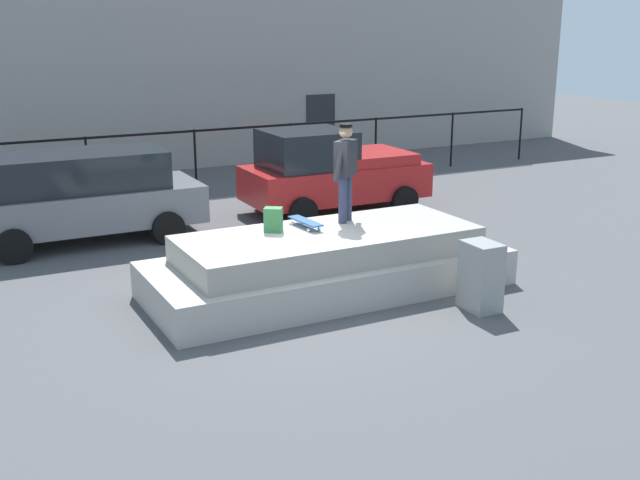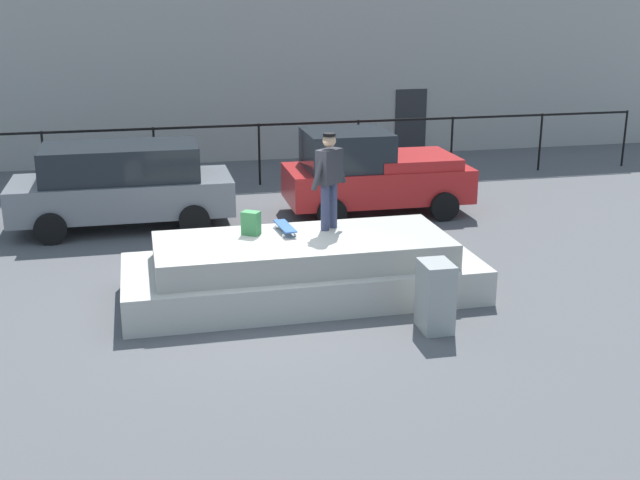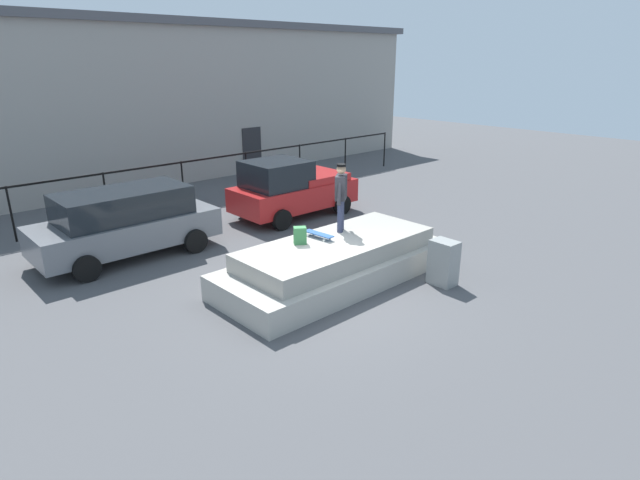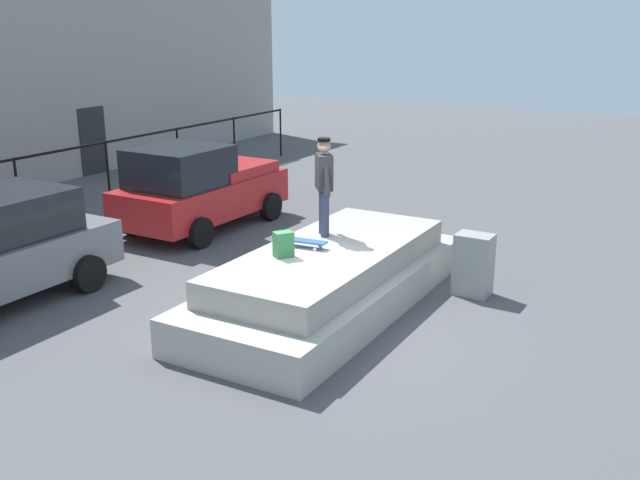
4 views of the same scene
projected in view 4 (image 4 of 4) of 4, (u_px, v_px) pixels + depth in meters
The scene contains 7 objects.
ground_plane at pixel (319, 324), 10.95m from camera, with size 60.00×60.00×0.00m, color #4C4C4F.
concrete_ledge at pixel (331, 279), 11.57m from camera, with size 5.83×2.36×0.99m.
skateboarder at pixel (324, 180), 11.80m from camera, with size 0.75×0.61×1.63m.
skateboard at pixel (303, 241), 11.39m from camera, with size 0.28×0.81×0.12m.
backpack at pixel (283, 244), 10.89m from camera, with size 0.28×0.20×0.39m, color #33723F.
car_red_pickup_mid at pixel (199, 187), 15.82m from camera, with size 4.13×2.16×1.90m.
utility_box at pixel (473, 265), 12.03m from camera, with size 0.44×0.60×1.05m, color gray.
Camera 4 is at (-8.78, -5.01, 4.39)m, focal length 40.47 mm.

